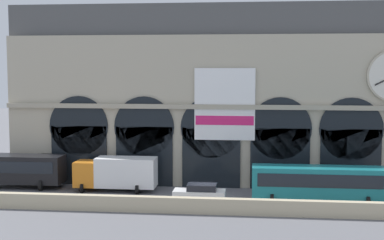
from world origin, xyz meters
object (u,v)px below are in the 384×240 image
bus_west (6,169)px  car_center (200,193)px  box_truck_midwest (117,173)px  bus_mideast (318,183)px

bus_west → car_center: bearing=-11.2°
car_center → bus_west: bearing=168.8°
box_truck_midwest → car_center: size_ratio=1.70×
car_center → bus_mideast: 9.94m
bus_west → car_center: (18.88, -3.73, -0.98)m
bus_west → car_center: 19.27m
bus_west → car_center: bus_west is taller
bus_mideast → bus_west: bearing=173.7°
bus_west → box_truck_midwest: box_truck_midwest is taller
box_truck_midwest → bus_west: bearing=177.8°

